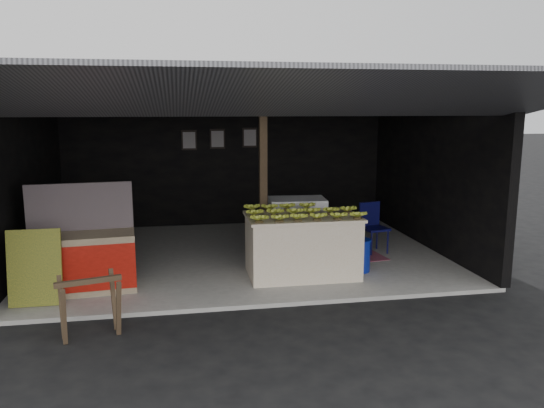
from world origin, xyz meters
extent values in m
plane|color=black|center=(0.00, 0.00, 0.00)|extent=(80.00, 80.00, 0.00)
cube|color=gray|center=(0.00, 2.50, 0.03)|extent=(7.00, 5.00, 0.06)
cube|color=black|center=(0.00, 5.00, 1.51)|extent=(7.00, 0.15, 2.90)
cube|color=black|center=(-3.50, 2.50, 1.51)|extent=(0.15, 5.00, 2.90)
cube|color=black|center=(3.50, 2.50, 1.51)|extent=(0.15, 5.00, 2.90)
cube|color=#232326|center=(0.00, 2.50, 2.96)|extent=(7.20, 5.20, 0.12)
cube|color=#232326|center=(0.00, -0.95, 2.73)|extent=(7.40, 2.47, 0.48)
cube|color=#4A3725|center=(0.30, 1.90, 1.49)|extent=(0.12, 0.12, 2.85)
cube|color=silver|center=(0.77, 1.11, 0.51)|extent=(1.64, 0.99, 0.89)
cube|color=silver|center=(0.77, 1.11, 0.97)|extent=(1.70, 1.06, 0.04)
cube|color=white|center=(0.90, 2.02, 0.58)|extent=(0.98, 0.69, 1.04)
cube|color=navy|center=(0.90, 1.70, 0.63)|extent=(0.73, 0.07, 0.31)
cube|color=#B21414|center=(0.90, 1.70, 0.27)|extent=(0.47, 0.05, 0.10)
cube|color=#998466|center=(-2.42, 0.97, 0.47)|extent=(1.50, 0.76, 0.81)
cube|color=#B0150B|center=(-2.42, 0.64, 0.47)|extent=(1.44, 0.15, 0.64)
cube|color=white|center=(-2.42, 0.63, 0.47)|extent=(0.49, 0.06, 0.16)
cube|color=#171945|center=(-2.42, 1.24, 1.21)|extent=(1.45, 0.18, 0.68)
cube|color=black|center=(-2.92, 0.51, 0.56)|extent=(0.67, 0.19, 1.00)
cube|color=#4A3725|center=(-2.33, -0.77, 0.36)|extent=(0.12, 0.27, 0.70)
cube|color=#4A3725|center=(-1.77, -0.62, 0.36)|extent=(0.12, 0.27, 0.70)
cube|color=#4A3725|center=(-2.42, -0.44, 0.36)|extent=(0.12, 0.27, 0.70)
cube|color=#4A3725|center=(-1.86, -0.28, 0.36)|extent=(0.12, 0.27, 0.70)
cube|color=#4A3725|center=(-2.10, -0.53, 0.68)|extent=(0.72, 0.25, 0.06)
cylinder|color=navy|center=(1.71, 1.14, 0.30)|extent=(0.33, 0.33, 0.48)
cylinder|color=#0B0B3E|center=(2.20, 1.93, 0.28)|extent=(0.03, 0.03, 0.43)
cylinder|color=#0B0B3E|center=(2.53, 2.00, 0.28)|extent=(0.03, 0.03, 0.43)
cylinder|color=#0B0B3E|center=(2.13, 2.26, 0.28)|extent=(0.03, 0.03, 0.43)
cylinder|color=#0B0B3E|center=(2.46, 2.33, 0.28)|extent=(0.03, 0.03, 0.43)
cube|color=#0B0B3E|center=(2.33, 2.13, 0.49)|extent=(0.49, 0.49, 0.04)
cube|color=#0B0B3E|center=(2.29, 2.31, 0.72)|extent=(0.41, 0.13, 0.44)
cube|color=maroon|center=(1.62, 2.01, 0.07)|extent=(1.62, 1.19, 0.01)
cube|color=black|center=(-0.80, 4.90, 1.91)|extent=(0.32, 0.03, 0.42)
cube|color=#4C4C59|center=(-0.80, 4.88, 1.91)|extent=(0.26, 0.02, 0.34)
cube|color=black|center=(-0.20, 4.90, 1.93)|extent=(0.32, 0.03, 0.42)
cube|color=#4C4C59|center=(-0.20, 4.88, 1.93)|extent=(0.26, 0.02, 0.34)
cube|color=black|center=(0.50, 4.90, 1.95)|extent=(0.32, 0.03, 0.42)
cube|color=#4C4C59|center=(0.50, 4.88, 1.95)|extent=(0.26, 0.02, 0.34)
camera|label=1|loc=(-1.07, -6.51, 2.62)|focal=35.00mm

